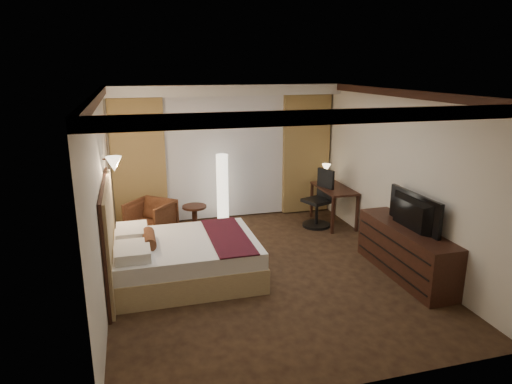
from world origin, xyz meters
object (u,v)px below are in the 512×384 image
object	(u,v)px
side_table	(195,218)
desk	(333,206)
floor_lamp	(223,190)
office_chair	(317,199)
dresser	(405,251)
television	(408,206)
bed	(187,259)
armchair	(151,217)

from	to	relation	value
side_table	desk	world-z (taller)	desk
floor_lamp	side_table	bearing A→B (deg)	-162.97
floor_lamp	office_chair	size ratio (longest dim) A/B	1.28
floor_lamp	dresser	world-z (taller)	floor_lamp
side_table	floor_lamp	bearing A→B (deg)	17.03
side_table	television	distance (m)	3.95
floor_lamp	desk	distance (m)	2.21
bed	dresser	size ratio (longest dim) A/B	1.06
floor_lamp	television	distance (m)	3.63
dresser	television	xyz separation A→B (m)	(-0.03, 0.00, 0.72)
armchair	television	size ratio (longest dim) A/B	0.64
armchair	office_chair	xyz separation A→B (m)	(3.14, -0.32, 0.19)
armchair	dresser	world-z (taller)	dresser
armchair	desk	world-z (taller)	desk
television	floor_lamp	bearing A→B (deg)	35.19
bed	dresser	xyz separation A→B (m)	(3.15, -0.77, 0.08)
armchair	desk	distance (m)	3.52
bed	dresser	bearing A→B (deg)	-13.67
floor_lamp	television	bearing A→B (deg)	-53.63
desk	television	distance (m)	2.51
armchair	dresser	bearing A→B (deg)	2.69
office_chair	dresser	distance (m)	2.40
side_table	office_chair	world-z (taller)	office_chair
desk	side_table	bearing A→B (deg)	173.19
side_table	office_chair	bearing A→B (deg)	-9.10
armchair	desk	bearing A→B (deg)	35.24
armchair	television	world-z (taller)	television
floor_lamp	desk	world-z (taller)	floor_lamp
armchair	side_table	xyz separation A→B (m)	(0.81, 0.06, -0.12)
floor_lamp	desk	xyz separation A→B (m)	(2.12, -0.50, -0.34)
dresser	television	size ratio (longest dim) A/B	1.68
dresser	office_chair	bearing A→B (deg)	100.22
dresser	bed	bearing A→B (deg)	166.33
floor_lamp	dresser	xyz separation A→B (m)	(2.17, -2.91, -0.34)
office_chair	desk	bearing A→B (deg)	-12.44
office_chair	floor_lamp	bearing A→B (deg)	142.48
side_table	desk	size ratio (longest dim) A/B	0.45
armchair	dresser	xyz separation A→B (m)	(3.56, -2.68, 0.01)
television	side_table	bearing A→B (deg)	43.73
office_chair	dresser	bearing A→B (deg)	-99.80
armchair	floor_lamp	xyz separation A→B (m)	(1.39, 0.23, 0.34)
bed	office_chair	xyz separation A→B (m)	(2.73, 1.59, 0.26)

